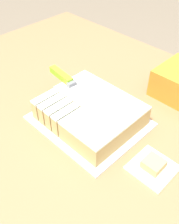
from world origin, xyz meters
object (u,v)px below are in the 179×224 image
Objects in this scene: cake_board at (89,121)px; cake at (91,112)px; knife at (67,80)px; brownie at (153,164)px.

cake is (0.00, 0.00, 0.04)m from cake_board.
cake_board is 0.15m from knife.
brownie is (0.25, -0.01, 0.02)m from cake_board.
cake is at bearing 177.06° from brownie.
cake_board is at bearing 177.81° from brownie.
knife reaches higher than cake.
cake reaches higher than brownie.
cake reaches higher than cake_board.
cake_board is 0.25m from brownie.
brownie is at bearing 1.09° from knife.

